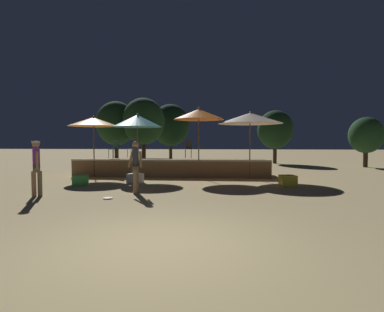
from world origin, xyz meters
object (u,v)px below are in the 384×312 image
person_1 (136,166)px  bistro_chair_2 (133,147)px  person_0 (36,165)px  cube_seat_0 (81,180)px  background_tree_3 (116,123)px  cube_seat_1 (135,178)px  bistro_chair_1 (188,147)px  patio_umbrella_1 (94,122)px  patio_umbrella_3 (137,121)px  frisbee_disc (108,198)px  bistro_chair_0 (114,147)px  patio_umbrella_0 (250,118)px  patio_umbrella_2 (199,114)px  background_tree_4 (144,121)px  background_tree_2 (171,125)px  cube_seat_2 (288,181)px  background_tree_0 (366,135)px  background_tree_1 (275,130)px

person_1 → bistro_chair_2: 5.99m
person_0 → cube_seat_0: bearing=-133.6°
person_1 → background_tree_3: background_tree_3 is taller
background_tree_3 → bistro_chair_2: bearing=-63.4°
cube_seat_1 → bistro_chair_1: 4.16m
patio_umbrella_1 → background_tree_3: 7.18m
patio_umbrella_3 → frisbee_disc: (0.41, -4.81, -2.58)m
cube_seat_0 → bistro_chair_0: size_ratio=0.83×
cube_seat_1 → bistro_chair_2: bistro_chair_2 is taller
patio_umbrella_0 → patio_umbrella_2: (-2.31, 0.04, 0.20)m
patio_umbrella_3 → patio_umbrella_2: bearing=8.8°
patio_umbrella_2 → person_0: patio_umbrella_2 is taller
patio_umbrella_1 → background_tree_4: background_tree_4 is taller
background_tree_3 → patio_umbrella_1: bearing=-79.3°
bistro_chair_0 → background_tree_3: (-2.08, 6.34, 1.56)m
cube_seat_0 → background_tree_2: (1.16, 15.13, 2.92)m
bistro_chair_2 → background_tree_4: size_ratio=0.19×
patio_umbrella_0 → patio_umbrella_1: patio_umbrella_0 is taller
bistro_chair_2 → person_0: bearing=-62.4°
patio_umbrella_0 → person_0: bearing=-143.7°
patio_umbrella_0 → person_0: 8.73m
patio_umbrella_2 → bistro_chair_0: bearing=171.1°
bistro_chair_2 → cube_seat_0: bearing=-65.9°
background_tree_3 → cube_seat_2: bearing=-43.9°
background_tree_0 → background_tree_1: size_ratio=0.81×
patio_umbrella_1 → person_1: size_ratio=1.72×
patio_umbrella_3 → background_tree_4: size_ratio=0.63×
patio_umbrella_0 → background_tree_2: size_ratio=0.61×
patio_umbrella_1 → patio_umbrella_0: bearing=0.1°
patio_umbrella_3 → bistro_chair_0: patio_umbrella_3 is taller
patio_umbrella_0 → frisbee_disc: 7.47m
background_tree_0 → background_tree_2: bearing=157.0°
background_tree_2 → background_tree_4: (-0.96, -5.90, -0.06)m
patio_umbrella_1 → person_0: bearing=-86.1°
background_tree_4 → bistro_chair_0: bearing=-89.7°
patio_umbrella_0 → cube_seat_1: bearing=-158.0°
patio_umbrella_1 → cube_seat_0: bearing=-78.5°
frisbee_disc → background_tree_1: 16.89m
bistro_chair_2 → background_tree_4: (-0.74, 5.21, 1.67)m
person_0 → background_tree_4: (0.37, 11.76, 2.10)m
person_0 → bistro_chair_0: bearing=-133.7°
person_0 → bistro_chair_2: bistro_chair_2 is taller
patio_umbrella_1 → bistro_chair_2: bearing=46.1°
background_tree_3 → background_tree_1: bearing=13.0°
background_tree_0 → background_tree_1: bearing=150.8°
person_0 → background_tree_0: bearing=178.4°
person_0 → background_tree_0: background_tree_0 is taller
bistro_chair_1 → background_tree_4: background_tree_4 is taller
bistro_chair_2 → patio_umbrella_1: bearing=-96.7°
person_0 → background_tree_2: background_tree_2 is taller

